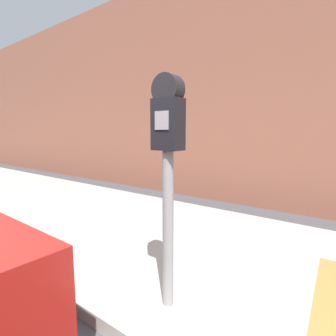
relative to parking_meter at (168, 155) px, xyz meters
name	(u,v)px	position (x,y,z in m)	size (l,w,h in m)	color
sidewalk	(213,255)	(-0.14, 1.00, -1.15)	(24.00, 2.80, 0.12)	#ADAAA3
building_facade	(281,78)	(-0.14, 3.40, 1.06)	(24.00, 0.30, 4.54)	#935642
parking_meter	(168,155)	(0.00, 0.00, 0.00)	(0.20, 0.14, 1.63)	gray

